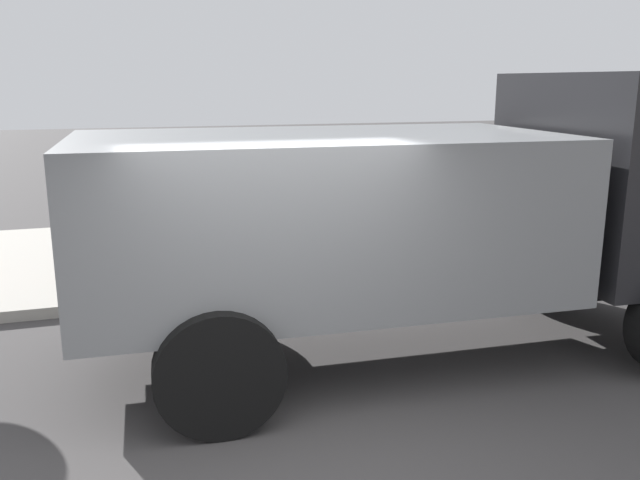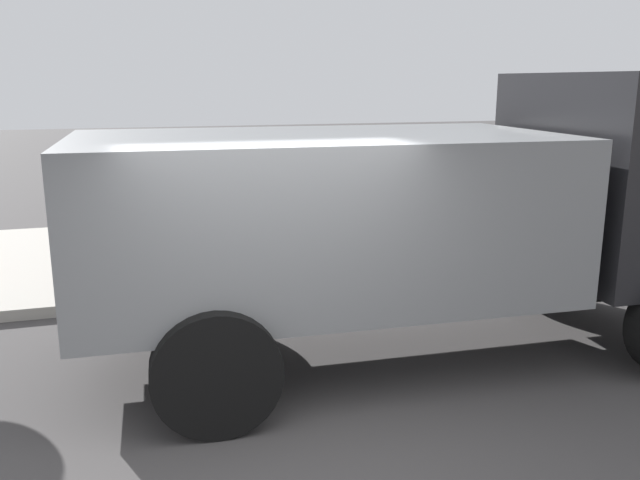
# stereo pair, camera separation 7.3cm
# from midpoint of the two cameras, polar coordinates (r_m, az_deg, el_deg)

# --- Properties ---
(ground_plane) EXTENTS (80.00, 80.00, 0.00)m
(ground_plane) POSITION_cam_midpoint_polar(r_m,az_deg,el_deg) (5.54, -1.96, -18.25)
(ground_plane) COLOR #423F3F
(sidewalk_curb) EXTENTS (36.00, 5.00, 0.15)m
(sidewalk_curb) POSITION_cam_midpoint_polar(r_m,az_deg,el_deg) (11.48, -10.58, -1.07)
(sidewalk_curb) COLOR #ADA89E
(sidewalk_curb) RESTS_ON ground
(fire_hydrant) EXTENTS (0.21, 0.48, 0.79)m
(fire_hydrant) POSITION_cam_midpoint_polar(r_m,az_deg,el_deg) (10.61, -14.41, 0.30)
(fire_hydrant) COLOR #2D8438
(fire_hydrant) RESTS_ON sidewalk_curb
(loose_tire) EXTENTS (1.32, 0.92, 1.22)m
(loose_tire) POSITION_cam_midpoint_polar(r_m,az_deg,el_deg) (10.25, -13.40, 0.98)
(loose_tire) COLOR black
(loose_tire) RESTS_ON sidewalk_curb
(dump_truck_gray) EXTENTS (7.10, 3.04, 3.00)m
(dump_truck_gray) POSITION_cam_midpoint_polar(r_m,az_deg,el_deg) (7.18, 9.78, 2.83)
(dump_truck_gray) COLOR slate
(dump_truck_gray) RESTS_ON ground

